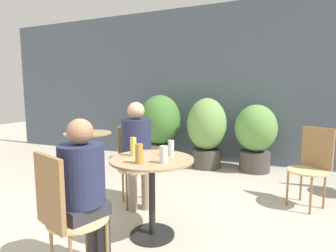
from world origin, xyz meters
name	(u,v)px	position (x,y,z in m)	size (l,w,h in m)	color
ground_plane	(129,245)	(0.00, 0.00, 0.00)	(20.00, 20.00, 0.00)	#B2A899
storefront_wall	(211,85)	(0.00, 3.23, 1.50)	(10.00, 0.06, 3.00)	#4C5666
cafe_table_near	(152,177)	(0.12, 0.23, 0.56)	(0.76, 0.76, 0.74)	black
cafe_table_far	(88,145)	(-1.47, 1.33, 0.54)	(0.71, 0.71, 0.74)	black
bistro_chair_0	(134,158)	(-0.42, 0.87, 0.55)	(0.49, 0.49, 0.93)	tan
bistro_chair_1	(64,208)	(-0.17, -0.56, 0.55)	(0.46, 0.47, 0.93)	tan
bistro_chair_3	(312,160)	(1.58, 1.53, 0.55)	(0.49, 0.49, 0.93)	tan
seated_person_0	(137,146)	(-0.32, 0.75, 0.72)	(0.43, 0.43, 1.23)	gray
seated_person_1	(84,183)	(-0.12, -0.42, 0.68)	(0.36, 0.38, 1.15)	#2D2D33
beer_glass_0	(139,154)	(0.10, 0.02, 0.82)	(0.07, 0.07, 0.17)	#B28433
beer_glass_1	(164,155)	(0.29, 0.11, 0.81)	(0.07, 0.07, 0.15)	silver
beer_glass_2	(171,148)	(0.24, 0.39, 0.81)	(0.06, 0.06, 0.15)	silver
beer_glass_3	(133,147)	(-0.08, 0.25, 0.83)	(0.06, 0.06, 0.18)	#DBC65B
potted_plant_0	(160,123)	(-0.89, 2.75, 0.75)	(0.80, 0.80, 1.30)	slate
potted_plant_1	(207,130)	(0.05, 2.69, 0.69)	(0.70, 0.70, 1.25)	#47423D
potted_plant_2	(255,134)	(0.88, 2.76, 0.64)	(0.69, 0.69, 1.14)	#47423D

